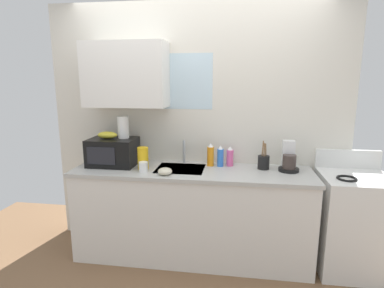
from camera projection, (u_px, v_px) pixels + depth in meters
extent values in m
cube|color=silver|center=(197.00, 128.00, 3.25)|extent=(3.05, 0.10, 2.50)
cube|color=white|center=(126.00, 75.00, 3.03)|extent=(0.81, 0.32, 0.62)
cube|color=silver|center=(185.00, 82.00, 3.13)|extent=(0.56, 0.02, 0.55)
cube|color=white|center=(192.00, 215.00, 3.07)|extent=(2.25, 0.60, 0.86)
cube|color=#B7B7B2|center=(192.00, 171.00, 2.98)|extent=(2.28, 0.63, 0.03)
cube|color=#9EA0A5|center=(180.00, 175.00, 3.03)|extent=(0.46, 0.38, 0.14)
cylinder|color=#B2B5BA|center=(184.00, 151.00, 3.20)|extent=(0.03, 0.03, 0.24)
cube|color=white|center=(352.00, 223.00, 2.86)|extent=(0.60, 0.60, 0.90)
torus|color=black|center=(347.00, 178.00, 2.68)|extent=(0.17, 0.17, 0.02)
cube|color=white|center=(348.00, 159.00, 3.02)|extent=(0.60, 0.04, 0.18)
cube|color=black|center=(113.00, 152.00, 3.11)|extent=(0.46, 0.34, 0.27)
cube|color=black|center=(101.00, 156.00, 2.95)|extent=(0.28, 0.01, 0.17)
ellipsoid|color=gold|center=(107.00, 135.00, 3.09)|extent=(0.20, 0.11, 0.07)
cylinder|color=white|center=(123.00, 127.00, 3.10)|extent=(0.11, 0.11, 0.22)
cylinder|color=black|center=(289.00, 170.00, 2.92)|extent=(0.19, 0.19, 0.03)
cylinder|color=#3F332D|center=(289.00, 162.00, 2.90)|extent=(0.12, 0.12, 0.13)
cube|color=silver|center=(288.00, 154.00, 2.96)|extent=(0.11, 0.09, 0.26)
cylinder|color=orange|center=(210.00, 156.00, 3.09)|extent=(0.07, 0.07, 0.19)
cone|color=white|center=(211.00, 145.00, 3.07)|extent=(0.05, 0.05, 0.04)
cylinder|color=blue|center=(220.00, 158.00, 3.07)|extent=(0.06, 0.06, 0.18)
cone|color=white|center=(221.00, 147.00, 3.05)|extent=(0.05, 0.05, 0.04)
cylinder|color=#E55999|center=(230.00, 158.00, 3.09)|extent=(0.07, 0.07, 0.16)
cone|color=white|center=(230.00, 148.00, 3.07)|extent=(0.05, 0.05, 0.04)
cylinder|color=gold|center=(143.00, 158.00, 2.97)|extent=(0.10, 0.10, 0.21)
cylinder|color=white|center=(143.00, 167.00, 2.89)|extent=(0.08, 0.08, 0.09)
cylinder|color=black|center=(264.00, 162.00, 2.98)|extent=(0.11, 0.11, 0.13)
cylinder|color=olive|center=(262.00, 153.00, 2.97)|extent=(0.02, 0.01, 0.24)
cylinder|color=olive|center=(266.00, 154.00, 2.98)|extent=(0.02, 0.02, 0.21)
cylinder|color=olive|center=(264.00, 154.00, 2.95)|extent=(0.02, 0.02, 0.22)
ellipsoid|color=beige|center=(165.00, 171.00, 2.81)|extent=(0.13, 0.13, 0.06)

